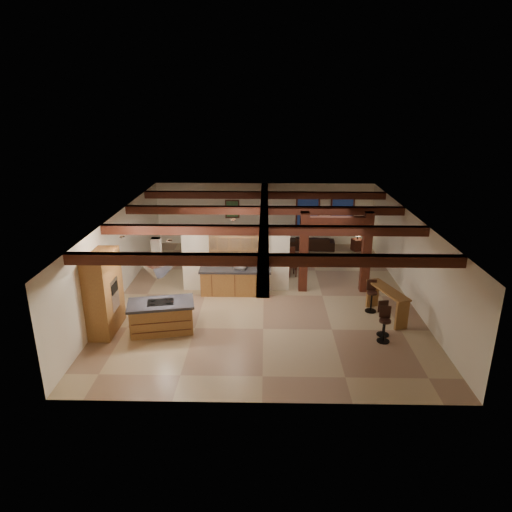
{
  "coord_description": "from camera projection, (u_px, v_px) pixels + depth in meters",
  "views": [
    {
      "loc": [
        0.05,
        -14.74,
        6.6
      ],
      "look_at": [
        -0.28,
        0.5,
        1.29
      ],
      "focal_mm": 32.0,
      "sensor_mm": 36.0,
      "label": 1
    }
  ],
  "objects": [
    {
      "name": "ground",
      "position": [
        264.0,
        295.0,
        16.09
      ],
      "size": [
        12.0,
        12.0,
        0.0
      ],
      "primitive_type": "plane",
      "color": "tan",
      "rests_on": "ground"
    },
    {
      "name": "side_table",
      "position": [
        357.0,
        245.0,
        20.74
      ],
      "size": [
        0.54,
        0.54,
        0.53
      ],
      "primitive_type": "cube",
      "rotation": [
        0.0,
        0.0,
        0.32
      ],
      "color": "#3D160F",
      "rests_on": "ground"
    },
    {
      "name": "microwave",
      "position": [
        240.0,
        266.0,
        15.86
      ],
      "size": [
        0.46,
        0.38,
        0.22
      ],
      "primitive_type": "imported",
      "rotation": [
        0.0,
        0.0,
        2.85
      ],
      "color": "silver",
      "rests_on": "back_counter"
    },
    {
      "name": "bar_stool_b",
      "position": [
        384.0,
        318.0,
        13.25
      ],
      "size": [
        0.36,
        0.38,
        1.03
      ],
      "color": "black",
      "rests_on": "ground"
    },
    {
      "name": "pantry_cabinet",
      "position": [
        104.0,
        293.0,
        13.33
      ],
      "size": [
        0.67,
        1.6,
        2.4
      ],
      "color": "olive",
      "rests_on": "ground"
    },
    {
      "name": "table_lamp",
      "position": [
        358.0,
        234.0,
        20.57
      ],
      "size": [
        0.3,
        0.3,
        0.36
      ],
      "color": "black",
      "rests_on": "side_table"
    },
    {
      "name": "dining_table",
      "position": [
        271.0,
        263.0,
        18.23
      ],
      "size": [
        2.23,
        1.69,
        0.7
      ],
      "primitive_type": "imported",
      "rotation": [
        0.0,
        0.0,
        -0.33
      ],
      "color": "#3D170F",
      "rests_on": "ground"
    },
    {
      "name": "back_counter",
      "position": [
        235.0,
        281.0,
        16.05
      ],
      "size": [
        2.5,
        0.66,
        0.94
      ],
      "color": "olive",
      "rests_on": "ground"
    },
    {
      "name": "partition_wall",
      "position": [
        236.0,
        261.0,
        16.22
      ],
      "size": [
        3.8,
        0.18,
        2.2
      ],
      "primitive_type": "cube",
      "color": "white",
      "rests_on": "ground"
    },
    {
      "name": "framed_art",
      "position": [
        232.0,
        209.0,
        21.16
      ],
      "size": [
        0.65,
        0.05,
        0.85
      ],
      "color": "#3D160F",
      "rests_on": "room_walls"
    },
    {
      "name": "bar_stool_a",
      "position": [
        385.0,
        324.0,
        12.9
      ],
      "size": [
        0.37,
        0.38,
        1.05
      ],
      "color": "black",
      "rests_on": "ground"
    },
    {
      "name": "sofa",
      "position": [
        312.0,
        243.0,
        20.92
      ],
      "size": [
        2.08,
        0.91,
        0.6
      ],
      "primitive_type": "imported",
      "rotation": [
        0.0,
        0.0,
        3.08
      ],
      "color": "black",
      "rests_on": "ground"
    },
    {
      "name": "dining_chairs",
      "position": [
        271.0,
        258.0,
        18.16
      ],
      "size": [
        2.03,
        2.03,
        1.11
      ],
      "color": "#3D160F",
      "rests_on": "ground"
    },
    {
      "name": "upper_display_cabinet",
      "position": [
        235.0,
        242.0,
        15.79
      ],
      "size": [
        1.8,
        0.36,
        0.95
      ],
      "color": "olive",
      "rests_on": "partition_wall"
    },
    {
      "name": "bar_stool_c",
      "position": [
        371.0,
        296.0,
        14.73
      ],
      "size": [
        0.37,
        0.37,
        1.05
      ],
      "color": "black",
      "rests_on": "ground"
    },
    {
      "name": "timber_posts",
      "position": [
        335.0,
        244.0,
        15.93
      ],
      "size": [
        2.5,
        0.3,
        2.9
      ],
      "color": "#3D160F",
      "rests_on": "ground"
    },
    {
      "name": "room_walls",
      "position": [
        264.0,
        247.0,
        15.5
      ],
      "size": [
        12.0,
        12.0,
        12.0
      ],
      "color": "white",
      "rests_on": "ground"
    },
    {
      "name": "kitchen_island",
      "position": [
        162.0,
        316.0,
        13.48
      ],
      "size": [
        2.07,
        1.37,
        0.95
      ],
      "color": "olive",
      "rests_on": "ground"
    },
    {
      "name": "recessed_cans",
      "position": [
        178.0,
        232.0,
        13.37
      ],
      "size": [
        3.16,
        2.46,
        0.03
      ],
      "color": "silver",
      "rests_on": "room_walls"
    },
    {
      "name": "back_windows",
      "position": [
        325.0,
        214.0,
        21.14
      ],
      "size": [
        2.7,
        0.07,
        1.7
      ],
      "color": "#3D160F",
      "rests_on": "room_walls"
    },
    {
      "name": "bar_counter",
      "position": [
        387.0,
        298.0,
        14.28
      ],
      "size": [
        1.02,
        1.88,
        0.96
      ],
      "color": "olive",
      "rests_on": "ground"
    },
    {
      "name": "ceiling_beams",
      "position": [
        264.0,
        219.0,
        15.18
      ],
      "size": [
        10.0,
        12.0,
        0.28
      ],
      "color": "#3D160F",
      "rests_on": "room_walls"
    },
    {
      "name": "range_hood",
      "position": [
        158.0,
        275.0,
        13.05
      ],
      "size": [
        1.1,
        1.1,
        1.4
      ],
      "color": "silver",
      "rests_on": "room_walls"
    }
  ]
}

